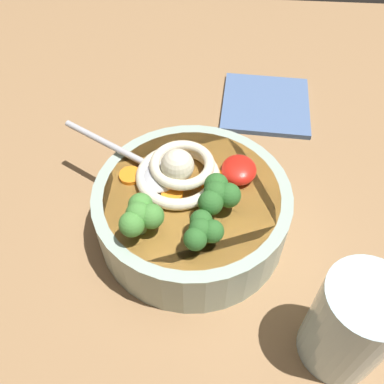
# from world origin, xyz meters

# --- Properties ---
(table_slab) EXTENTS (1.19, 1.19, 0.03)m
(table_slab) POSITION_xyz_m (0.00, 0.00, 0.01)
(table_slab) COLOR #936D47
(table_slab) RESTS_ON ground
(soup_bowl) EXTENTS (0.22, 0.22, 0.07)m
(soup_bowl) POSITION_xyz_m (-0.02, 0.03, 0.06)
(soup_bowl) COLOR #9EB2A3
(soup_bowl) RESTS_ON table_slab
(noodle_pile) EXTENTS (0.10, 0.10, 0.04)m
(noodle_pile) POSITION_xyz_m (0.00, 0.05, 0.11)
(noodle_pile) COLOR beige
(noodle_pile) RESTS_ON soup_bowl
(soup_spoon) EXTENTS (0.11, 0.17, 0.02)m
(soup_spoon) POSITION_xyz_m (0.01, 0.08, 0.11)
(soup_spoon) COLOR #B7B7BC
(soup_spoon) RESTS_ON soup_bowl
(chili_sauce_dollop) EXTENTS (0.04, 0.04, 0.02)m
(chili_sauce_dollop) POSITION_xyz_m (0.01, -0.02, 0.11)
(chili_sauce_dollop) COLOR red
(chili_sauce_dollop) RESTS_ON soup_bowl
(broccoli_floret_center) EXTENTS (0.05, 0.04, 0.04)m
(broccoli_floret_center) POSITION_xyz_m (-0.08, 0.02, 0.12)
(broccoli_floret_center) COLOR #7A9E60
(broccoli_floret_center) RESTS_ON soup_bowl
(broccoli_floret_front) EXTENTS (0.05, 0.04, 0.04)m
(broccoli_floret_front) POSITION_xyz_m (-0.04, 0.00, 0.12)
(broccoli_floret_front) COLOR #7A9E60
(broccoli_floret_front) RESTS_ON soup_bowl
(broccoli_floret_far) EXTENTS (0.05, 0.04, 0.04)m
(broccoli_floret_far) POSITION_xyz_m (-0.07, 0.08, 0.12)
(broccoli_floret_far) COLOR #7A9E60
(broccoli_floret_far) RESTS_ON soup_bowl
(carrot_slice_extra_b) EXTENTS (0.03, 0.03, 0.00)m
(carrot_slice_extra_b) POSITION_xyz_m (0.00, 0.10, 0.10)
(carrot_slice_extra_b) COLOR orange
(carrot_slice_extra_b) RESTS_ON soup_bowl
(carrot_slice_beside_noodles) EXTENTS (0.03, 0.03, 0.01)m
(carrot_slice_beside_noodles) POSITION_xyz_m (0.00, 0.01, 0.10)
(carrot_slice_beside_noodles) COLOR orange
(carrot_slice_beside_noodles) RESTS_ON soup_bowl
(carrot_slice_left) EXTENTS (0.02, 0.02, 0.01)m
(carrot_slice_left) POSITION_xyz_m (-0.02, 0.05, 0.10)
(carrot_slice_left) COLOR orange
(carrot_slice_left) RESTS_ON soup_bowl
(drinking_glass) EXTENTS (0.08, 0.08, 0.12)m
(drinking_glass) POSITION_xyz_m (-0.15, -0.12, 0.09)
(drinking_glass) COLOR silver
(drinking_glass) RESTS_ON table_slab
(folded_napkin) EXTENTS (0.15, 0.14, 0.01)m
(folded_napkin) POSITION_xyz_m (0.23, -0.07, 0.03)
(folded_napkin) COLOR #4C6693
(folded_napkin) RESTS_ON table_slab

